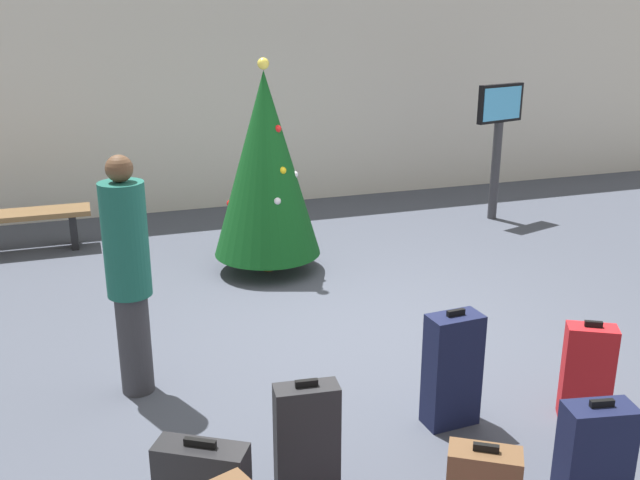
# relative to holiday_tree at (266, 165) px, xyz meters

# --- Properties ---
(ground_plane) EXTENTS (16.00, 16.00, 0.00)m
(ground_plane) POSITION_rel_holiday_tree_xyz_m (0.45, -1.83, -1.18)
(ground_plane) COLOR #424754
(back_wall) EXTENTS (16.00, 0.20, 3.05)m
(back_wall) POSITION_rel_holiday_tree_xyz_m (0.45, 2.89, 0.35)
(back_wall) COLOR beige
(back_wall) RESTS_ON ground_plane
(holiday_tree) EXTENTS (1.14, 1.14, 2.27)m
(holiday_tree) POSITION_rel_holiday_tree_xyz_m (0.00, 0.00, 0.00)
(holiday_tree) COLOR #4C3319
(holiday_tree) RESTS_ON ground_plane
(flight_info_kiosk) EXTENTS (0.77, 0.29, 1.81)m
(flight_info_kiosk) POSITION_rel_holiday_tree_xyz_m (3.44, 0.98, 0.07)
(flight_info_kiosk) COLOR #333338
(flight_info_kiosk) RESTS_ON ground_plane
(waiting_bench) EXTENTS (1.71, 0.44, 0.48)m
(waiting_bench) POSITION_rel_holiday_tree_xyz_m (-2.63, 1.57, -0.81)
(waiting_bench) COLOR brown
(waiting_bench) RESTS_ON ground_plane
(traveller_0) EXTENTS (0.32, 0.32, 1.78)m
(traveller_0) POSITION_rel_holiday_tree_xyz_m (-1.59, -2.18, -0.23)
(traveller_0) COLOR #333338
(traveller_0) RESTS_ON ground_plane
(suitcase_2) EXTENTS (0.37, 0.22, 0.84)m
(suitcase_2) POSITION_rel_holiday_tree_xyz_m (0.40, -3.32, -0.77)
(suitcase_2) COLOR #141938
(suitcase_2) RESTS_ON ground_plane
(suitcase_3) EXTENTS (0.38, 0.20, 0.75)m
(suitcase_3) POSITION_rel_holiday_tree_xyz_m (-0.76, -3.73, -0.82)
(suitcase_3) COLOR #232326
(suitcase_3) RESTS_ON ground_plane
(suitcase_4) EXTENTS (0.37, 0.31, 0.73)m
(suitcase_4) POSITION_rel_holiday_tree_xyz_m (1.30, -3.57, -0.83)
(suitcase_4) COLOR #B2191E
(suitcase_4) RESTS_ON ground_plane
(suitcase_5) EXTENTS (0.42, 0.28, 0.67)m
(suitcase_5) POSITION_rel_holiday_tree_xyz_m (0.75, -4.33, -0.86)
(suitcase_5) COLOR #141938
(suitcase_5) RESTS_ON ground_plane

